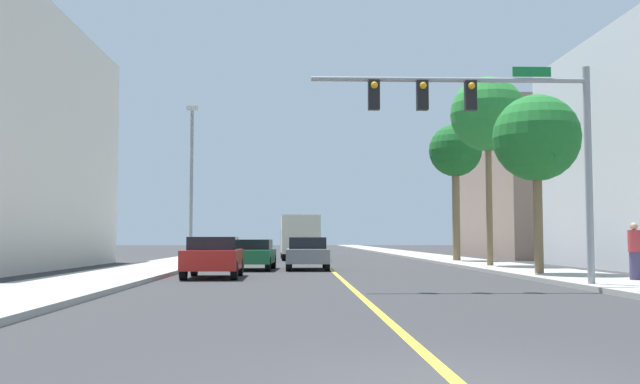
# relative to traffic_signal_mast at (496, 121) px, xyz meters

# --- Properties ---
(ground) EXTENTS (192.00, 192.00, 0.00)m
(ground) POSITION_rel_traffic_signal_mast_xyz_m (-4.06, 29.40, -4.71)
(ground) COLOR #2D2D30
(sidewalk_left) EXTENTS (3.61, 168.00, 0.15)m
(sidewalk_left) POSITION_rel_traffic_signal_mast_xyz_m (-12.13, 29.40, -4.63)
(sidewalk_left) COLOR #9E9B93
(sidewalk_left) RESTS_ON ground
(sidewalk_right) EXTENTS (3.61, 168.00, 0.15)m
(sidewalk_right) POSITION_rel_traffic_signal_mast_xyz_m (4.02, 29.40, -4.63)
(sidewalk_right) COLOR #9E9B93
(sidewalk_right) RESTS_ON ground
(lane_marking_center) EXTENTS (0.16, 144.00, 0.01)m
(lane_marking_center) POSITION_rel_traffic_signal_mast_xyz_m (-4.06, 29.40, -4.70)
(lane_marking_center) COLOR yellow
(lane_marking_center) RESTS_ON ground
(building_right_far) EXTENTS (12.07, 16.17, 10.75)m
(building_right_far) POSITION_rel_traffic_signal_mast_xyz_m (14.14, 32.08, 0.67)
(building_right_far) COLOR gray
(building_right_far) RESTS_ON ground
(traffic_signal_mast) EXTENTS (7.94, 0.36, 6.14)m
(traffic_signal_mast) POSITION_rel_traffic_signal_mast_xyz_m (0.00, 0.00, 0.00)
(traffic_signal_mast) COLOR gray
(traffic_signal_mast) RESTS_ON sidewalk_right
(street_lamp) EXTENTS (0.56, 0.28, 7.84)m
(street_lamp) POSITION_rel_traffic_signal_mast_xyz_m (-10.83, 15.18, -0.21)
(street_lamp) COLOR gray
(street_lamp) RESTS_ON sidewalk_left
(palm_near) EXTENTS (3.17, 3.17, 6.53)m
(palm_near) POSITION_rel_traffic_signal_mast_xyz_m (3.18, 5.73, 0.34)
(palm_near) COLOR brown
(palm_near) RESTS_ON sidewalk_right
(palm_mid) EXTENTS (3.53, 3.53, 8.93)m
(palm_mid) POSITION_rel_traffic_signal_mast_xyz_m (3.46, 13.10, 2.56)
(palm_mid) COLOR brown
(palm_mid) RESTS_ON sidewalk_right
(palm_far) EXTENTS (3.05, 3.05, 7.90)m
(palm_far) POSITION_rel_traffic_signal_mast_xyz_m (3.60, 20.45, 1.68)
(palm_far) COLOR brown
(palm_far) RESTS_ON sidewalk_right
(car_gray) EXTENTS (1.93, 4.29, 1.46)m
(car_gray) POSITION_rel_traffic_signal_mast_xyz_m (-5.11, 12.32, -3.96)
(car_gray) COLOR slate
(car_gray) RESTS_ON ground
(car_green) EXTENTS (1.88, 4.29, 1.36)m
(car_green) POSITION_rel_traffic_signal_mast_xyz_m (-7.52, 12.07, -3.99)
(car_green) COLOR #196638
(car_green) RESTS_ON ground
(car_red) EXTENTS (1.97, 3.89, 1.47)m
(car_red) POSITION_rel_traffic_signal_mast_xyz_m (-8.60, 5.83, -3.94)
(car_red) COLOR red
(car_red) RESTS_ON ground
(car_white) EXTENTS (1.92, 4.03, 1.43)m
(car_white) POSITION_rel_traffic_signal_mast_xyz_m (-5.33, 36.39, -3.95)
(car_white) COLOR white
(car_white) RESTS_ON ground
(delivery_truck) EXTENTS (2.67, 8.11, 2.87)m
(delivery_truck) POSITION_rel_traffic_signal_mast_xyz_m (-5.43, 27.22, -3.15)
(delivery_truck) COLOR #194799
(delivery_truck) RESTS_ON ground
(pedestrian) EXTENTS (0.38, 0.38, 1.75)m
(pedestrian) POSITION_rel_traffic_signal_mast_xyz_m (4.71, 1.71, -3.68)
(pedestrian) COLOR #3F3859
(pedestrian) RESTS_ON sidewalk_right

